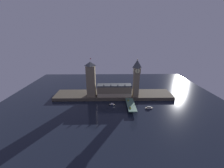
% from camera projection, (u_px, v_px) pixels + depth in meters
% --- Properties ---
extents(ground_plane, '(400.00, 400.00, 0.00)m').
position_uv_depth(ground_plane, '(114.00, 106.00, 228.00)').
color(ground_plane, black).
extents(embankment, '(220.00, 42.00, 5.91)m').
position_uv_depth(embankment, '(114.00, 95.00, 263.79)').
color(embankment, '#4C4438').
rests_on(embankment, ground_plane).
extents(parliament_hall, '(61.25, 17.42, 25.45)m').
position_uv_depth(parliament_hall, '(114.00, 90.00, 249.90)').
color(parliament_hall, '#7F7056').
rests_on(parliament_hall, embankment).
extents(clock_tower, '(11.96, 12.07, 67.81)m').
position_uv_depth(clock_tower, '(136.00, 77.00, 239.56)').
color(clock_tower, '#7F7056').
rests_on(clock_tower, embankment).
extents(victoria_tower, '(15.40, 15.40, 68.68)m').
position_uv_depth(victoria_tower, '(91.00, 79.00, 242.36)').
color(victoria_tower, '#7F7056').
rests_on(victoria_tower, embankment).
extents(bridge, '(12.99, 46.00, 5.68)m').
position_uv_depth(bridge, '(131.00, 105.00, 222.28)').
color(bridge, '#4C7560').
rests_on(bridge, ground_plane).
extents(car_northbound_lead, '(2.02, 4.24, 1.51)m').
position_uv_depth(car_northbound_lead, '(128.00, 100.00, 233.62)').
color(car_northbound_lead, yellow).
rests_on(car_northbound_lead, bridge).
extents(car_northbound_trail, '(2.01, 4.47, 1.55)m').
position_uv_depth(car_northbound_trail, '(130.00, 108.00, 209.52)').
color(car_northbound_trail, yellow).
rests_on(car_northbound_trail, bridge).
extents(pedestrian_mid_walk, '(0.38, 0.38, 1.64)m').
position_uv_depth(pedestrian_mid_walk, '(135.00, 104.00, 219.22)').
color(pedestrian_mid_walk, black).
rests_on(pedestrian_mid_walk, bridge).
extents(street_lamp_near, '(1.34, 0.60, 7.00)m').
position_uv_depth(street_lamp_near, '(128.00, 106.00, 206.37)').
color(street_lamp_near, '#2D3333').
rests_on(street_lamp_near, bridge).
extents(street_lamp_mid, '(1.34, 0.60, 7.18)m').
position_uv_depth(street_lamp_mid, '(135.00, 102.00, 220.39)').
color(street_lamp_mid, '#2D3333').
rests_on(street_lamp_mid, bridge).
extents(street_lamp_far, '(1.34, 0.60, 6.45)m').
position_uv_depth(street_lamp_far, '(126.00, 98.00, 234.24)').
color(street_lamp_far, '#2D3333').
rests_on(street_lamp_far, bridge).
extents(boat_upstream, '(10.32, 3.76, 3.89)m').
position_uv_depth(boat_upstream, '(112.00, 105.00, 229.28)').
color(boat_upstream, '#1E2842').
rests_on(boat_upstream, ground_plane).
extents(boat_downstream, '(12.62, 5.44, 3.23)m').
position_uv_depth(boat_downstream, '(149.00, 108.00, 219.66)').
color(boat_downstream, white).
rests_on(boat_downstream, ground_plane).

